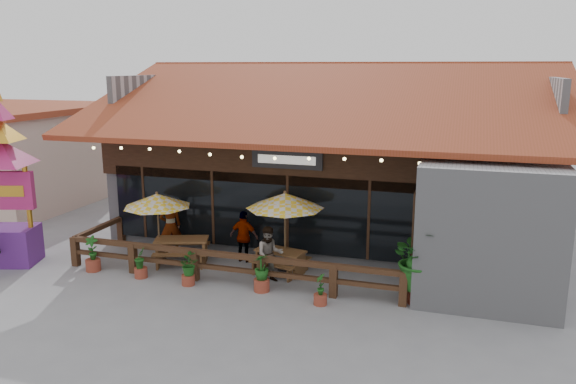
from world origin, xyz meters
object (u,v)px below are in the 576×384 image
(thai_sign_tower, at_px, (1,158))
(picnic_table_left, at_px, (182,246))
(umbrella_left, at_px, (157,201))
(picnic_table_right, at_px, (280,257))
(umbrella_right, at_px, (285,201))
(tropical_plant, at_px, (419,260))

(thai_sign_tower, bearing_deg, picnic_table_left, 17.91)
(umbrella_left, xyz_separation_m, picnic_table_right, (3.90, 0.15, -1.46))
(umbrella_left, xyz_separation_m, picnic_table_left, (0.75, 0.05, -1.41))
(umbrella_right, distance_m, picnic_table_right, 1.67)
(thai_sign_tower, bearing_deg, picnic_table_right, 11.88)
(tropical_plant, bearing_deg, thai_sign_tower, -176.65)
(picnic_table_right, distance_m, thai_sign_tower, 8.77)
(picnic_table_left, distance_m, picnic_table_right, 3.16)
(umbrella_right, height_order, thai_sign_tower, thai_sign_tower)
(umbrella_left, distance_m, thai_sign_tower, 4.71)
(picnic_table_right, bearing_deg, thai_sign_tower, -168.12)
(picnic_table_left, height_order, tropical_plant, tropical_plant)
(picnic_table_left, bearing_deg, tropical_plant, -7.11)
(umbrella_right, distance_m, thai_sign_tower, 8.51)
(umbrella_right, relative_size, picnic_table_left, 1.46)
(umbrella_right, bearing_deg, thai_sign_tower, -166.87)
(umbrella_left, height_order, tropical_plant, umbrella_left)
(picnic_table_left, relative_size, thai_sign_tower, 0.32)
(umbrella_left, distance_m, picnic_table_left, 1.59)
(picnic_table_left, xyz_separation_m, thai_sign_tower, (-4.97, -1.61, 2.77))
(picnic_table_right, relative_size, thai_sign_tower, 0.27)
(umbrella_right, distance_m, tropical_plant, 4.24)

